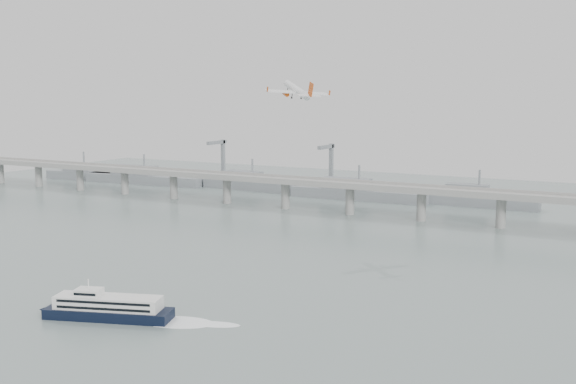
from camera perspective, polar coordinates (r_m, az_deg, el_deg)
The scene contains 5 objects.
ground at distance 275.61m, azimuth -5.49°, elevation -8.88°, with size 900.00×900.00×0.00m, color slate.
bridge at distance 448.56m, azimuth 8.67°, elevation 0.02°, with size 800.00×22.00×23.90m.
distant_fleet at distance 575.32m, azimuth -3.73°, elevation 0.75°, with size 453.00×60.90×40.00m.
ferry at distance 257.32m, azimuth -14.95°, elevation -9.46°, with size 74.57×31.89×14.54m.
airliner at distance 364.96m, azimuth 0.81°, elevation 8.57°, with size 33.48×31.76×13.18m.
Camera 1 is at (147.06, -218.61, 80.91)m, focal length 42.00 mm.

